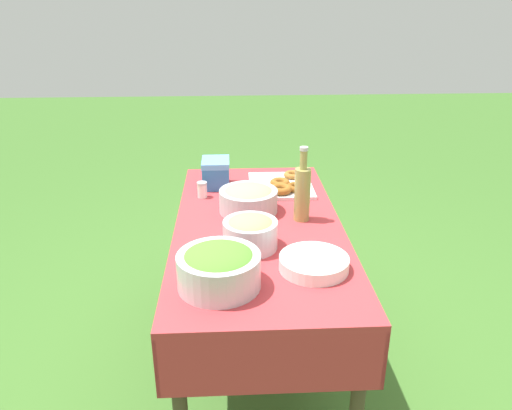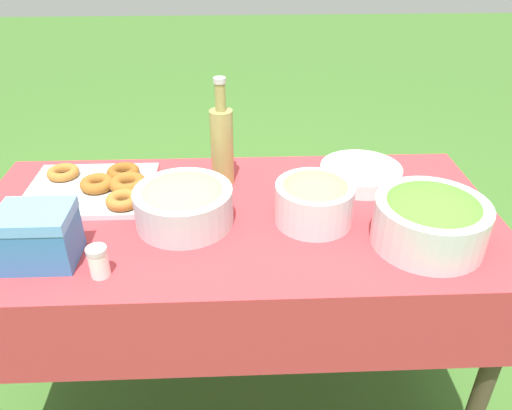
# 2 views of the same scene
# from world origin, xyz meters

# --- Properties ---
(ground_plane) EXTENTS (14.00, 14.00, 0.00)m
(ground_plane) POSITION_xyz_m (0.00, 0.00, 0.00)
(ground_plane) COLOR #3D6B28
(picnic_table) EXTENTS (1.47, 0.71, 0.78)m
(picnic_table) POSITION_xyz_m (0.00, 0.00, 0.67)
(picnic_table) COLOR #B73338
(picnic_table) RESTS_ON ground_plane
(salad_bowl) EXTENTS (0.28, 0.28, 0.14)m
(salad_bowl) POSITION_xyz_m (-0.48, 0.16, 0.85)
(salad_bowl) COLOR silver
(salad_bowl) RESTS_ON picnic_table
(pasta_bowl) EXTENTS (0.26, 0.26, 0.12)m
(pasta_bowl) POSITION_xyz_m (0.14, 0.04, 0.84)
(pasta_bowl) COLOR #B2B7BC
(pasta_bowl) RESTS_ON picnic_table
(donut_platter) EXTENTS (0.37, 0.33, 0.05)m
(donut_platter) POSITION_xyz_m (0.40, -0.14, 0.80)
(donut_platter) COLOR silver
(donut_platter) RESTS_ON picnic_table
(plate_stack) EXTENTS (0.25, 0.25, 0.05)m
(plate_stack) POSITION_xyz_m (-0.39, -0.18, 0.80)
(plate_stack) COLOR white
(plate_stack) RESTS_ON picnic_table
(olive_oil_bottle) EXTENTS (0.07, 0.07, 0.33)m
(olive_oil_bottle) POSITION_xyz_m (0.04, -0.19, 0.91)
(olive_oil_bottle) COLOR #998E4C
(olive_oil_bottle) RESTS_ON picnic_table
(bread_bowl) EXTENTS (0.21, 0.21, 0.13)m
(bread_bowl) POSITION_xyz_m (-0.21, 0.04, 0.85)
(bread_bowl) COLOR silver
(bread_bowl) RESTS_ON picnic_table
(cooler_box) EXTENTS (0.17, 0.14, 0.14)m
(cooler_box) POSITION_xyz_m (0.46, 0.19, 0.85)
(cooler_box) COLOR #3372B7
(cooler_box) RESTS_ON picnic_table
(salt_shaker) EXTENTS (0.05, 0.05, 0.08)m
(salt_shaker) POSITION_xyz_m (0.32, 0.25, 0.82)
(salt_shaker) COLOR white
(salt_shaker) RESTS_ON picnic_table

